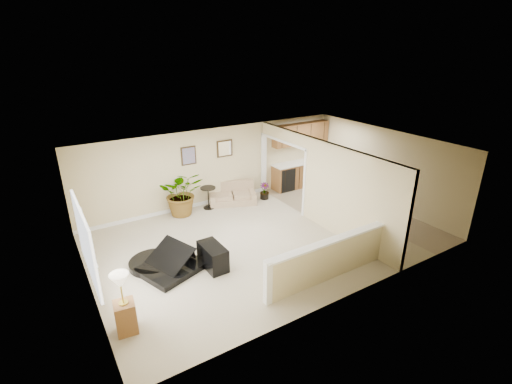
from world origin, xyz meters
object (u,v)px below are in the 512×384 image
piano_bench (213,256)px  piano (167,249)px  palm_plant (182,193)px  lamp_stand (124,308)px  small_plant (264,192)px  accent_table (208,195)px  loveseat (232,193)px

piano_bench → piano: bearing=151.0°
piano_bench → palm_plant: (0.50, 3.16, 0.42)m
palm_plant → lamp_stand: size_ratio=1.27×
palm_plant → small_plant: palm_plant is taller
piano_bench → lamp_stand: 2.54m
piano_bench → palm_plant: palm_plant is taller
piano → accent_table: piano is taller
piano → small_plant: size_ratio=3.30×
piano → small_plant: 4.86m
loveseat → palm_plant: size_ratio=1.15×
piano_bench → lamp_stand: bearing=-154.6°
piano → accent_table: 3.50m
piano_bench → accent_table: accent_table is taller
lamp_stand → piano_bench: bearing=25.4°
accent_table → small_plant: bearing=-8.6°
piano_bench → small_plant: size_ratio=1.52×
accent_table → lamp_stand: lamp_stand is taller
loveseat → small_plant: size_ratio=3.22×
piano_bench → loveseat: bearing=55.1°
loveseat → piano: bearing=-117.4°
accent_table → loveseat: bearing=3.2°
lamp_stand → palm_plant: bearing=56.7°
loveseat → palm_plant: 1.78m
piano_bench → small_plant: bearing=40.7°
loveseat → accent_table: bearing=-154.6°
accent_table → small_plant: (1.96, -0.30, -0.22)m
loveseat → piano_bench: bearing=-102.7°
piano_bench → accent_table: (1.36, 3.16, 0.17)m
piano → small_plant: (4.25, 2.34, -0.29)m
loveseat → palm_plant: palm_plant is taller
accent_table → palm_plant: bearing=-180.0°
palm_plant → lamp_stand: 5.07m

